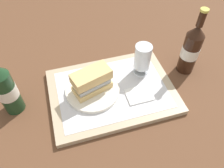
% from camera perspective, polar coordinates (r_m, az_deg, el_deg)
% --- Properties ---
extents(ground_plane, '(3.00, 3.00, 0.00)m').
position_cam_1_polar(ground_plane, '(0.82, 0.00, -2.27)').
color(ground_plane, brown).
extents(tray, '(0.44, 0.32, 0.02)m').
position_cam_1_polar(tray, '(0.81, 0.00, -1.83)').
color(tray, tan).
rests_on(tray, ground_plane).
extents(placemat, '(0.38, 0.27, 0.00)m').
position_cam_1_polar(placemat, '(0.80, 0.00, -1.36)').
color(placemat, silver).
rests_on(placemat, tray).
extents(plate, '(0.19, 0.19, 0.01)m').
position_cam_1_polar(plate, '(0.79, -4.94, -1.60)').
color(plate, silver).
rests_on(plate, placemat).
extents(sandwich, '(0.14, 0.10, 0.08)m').
position_cam_1_polar(sandwich, '(0.76, -4.97, 0.89)').
color(sandwich, tan).
rests_on(sandwich, plate).
extents(beer_glass, '(0.06, 0.06, 0.12)m').
position_cam_1_polar(beer_glass, '(0.82, 7.73, 6.32)').
color(beer_glass, silver).
rests_on(beer_glass, placemat).
extents(napkin_folded, '(0.09, 0.07, 0.01)m').
position_cam_1_polar(napkin_folded, '(0.79, 6.95, -2.73)').
color(napkin_folded, white).
rests_on(napkin_folded, placemat).
extents(beer_bottle, '(0.07, 0.07, 0.27)m').
position_cam_1_polar(beer_bottle, '(0.88, 19.47, 8.43)').
color(beer_bottle, black).
rests_on(beer_bottle, ground_plane).
extents(second_bottle, '(0.07, 0.07, 0.27)m').
position_cam_1_polar(second_bottle, '(0.77, -25.51, -1.04)').
color(second_bottle, '#19381E').
rests_on(second_bottle, ground_plane).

